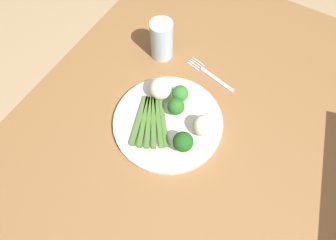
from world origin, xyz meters
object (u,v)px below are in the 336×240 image
dining_table (191,135)px  cauliflower_front_left (203,126)px  plate (168,122)px  asparagus_bundle (151,121)px  broccoli_back (180,94)px  water_glass (162,40)px  broccoli_left (183,142)px  fork (211,75)px  broccoli_near_center (176,107)px  cauliflower_back_right (160,88)px

dining_table → cauliflower_front_left: cauliflower_front_left is taller
dining_table → plate: 0.14m
asparagus_bundle → broccoli_back: size_ratio=3.01×
cauliflower_front_left → water_glass: (0.18, 0.23, 0.02)m
broccoli_back → broccoli_left: 0.14m
fork → water_glass: bearing=14.2°
broccoli_near_center → cauliflower_back_right: cauliflower_back_right is taller
cauliflower_front_left → cauliflower_back_right: (0.04, 0.15, 0.00)m
plate → fork: size_ratio=1.73×
asparagus_bundle → cauliflower_front_left: 0.13m
plate → water_glass: bearing=34.9°
cauliflower_back_right → broccoli_near_center: bearing=-114.0°
dining_table → fork: fork is taller
broccoli_back → broccoli_near_center: 0.04m
dining_table → broccoli_near_center: broccoli_near_center is taller
broccoli_left → cauliflower_front_left: bearing=-15.9°
broccoli_back → fork: bearing=-13.4°
water_glass → broccoli_near_center: bearing=-139.3°
cauliflower_front_left → water_glass: bearing=52.1°
water_glass → plate: bearing=-145.1°
asparagus_bundle → broccoli_left: size_ratio=2.63×
dining_table → broccoli_left: size_ratio=18.19×
cauliflower_front_left → dining_table: bearing=50.5°
dining_table → broccoli_near_center: 0.17m
broccoli_near_center → cauliflower_front_left: bearing=-97.7°
asparagus_bundle → plate: bearing=95.7°
broccoli_back → cauliflower_back_right: 0.06m
broccoli_back → water_glass: 0.18m
broccoli_back → cauliflower_front_left: same height
broccoli_left → water_glass: 0.32m
cauliflower_front_left → plate: bearing=102.7°
cauliflower_front_left → cauliflower_back_right: size_ratio=0.90×
plate → cauliflower_back_right: bearing=44.5°
plate → broccoli_left: 0.09m
cauliflower_back_right → fork: cauliflower_back_right is taller
cauliflower_front_left → fork: 0.19m
cauliflower_back_right → cauliflower_front_left: bearing=-105.1°
plate → cauliflower_front_left: 0.10m
broccoli_left → broccoli_near_center: (0.08, 0.06, -0.00)m
dining_table → plate: plate is taller
asparagus_bundle → cauliflower_back_right: size_ratio=2.67×
plate → asparagus_bundle: size_ratio=1.77×
dining_table → cauliflower_back_right: (0.01, 0.11, 0.16)m
cauliflower_back_right → water_glass: bearing=29.7°
plate → water_glass: size_ratio=2.37×
plate → cauliflower_back_right: size_ratio=4.73×
broccoli_back → broccoli_left: size_ratio=0.87×
dining_table → broccoli_left: bearing=-167.5°
dining_table → broccoli_near_center: size_ratio=20.41×
broccoli_near_center → fork: (0.17, -0.02, -0.04)m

